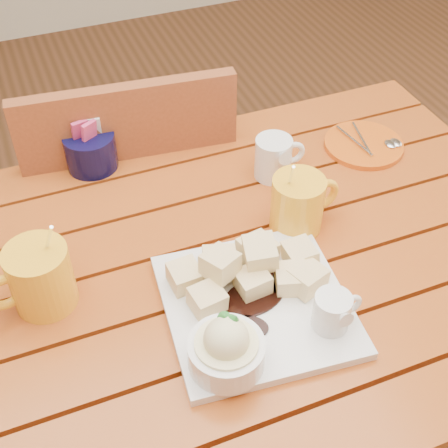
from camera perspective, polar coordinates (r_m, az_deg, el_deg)
name	(u,v)px	position (r m, az deg, el deg)	size (l,w,h in m)	color
table	(218,308)	(1.11, -0.57, -7.67)	(1.20, 0.79, 0.75)	#943013
dessert_plate	(251,307)	(0.93, 2.52, -7.58)	(0.30, 0.30, 0.11)	white
coffee_mug_left	(39,277)	(0.98, -16.59, -4.69)	(0.14, 0.10, 0.16)	#FFAF20
coffee_mug_right	(299,203)	(1.07, 6.85, 1.96)	(0.13, 0.09, 0.15)	#FFAF20
cream_pitcher	(275,157)	(1.18, 4.65, 6.13)	(0.10, 0.08, 0.08)	white
sugar_caddy	(91,150)	(1.23, -12.11, 6.64)	(0.10, 0.10, 0.11)	black
orange_saucer	(364,145)	(1.30, 12.72, 7.10)	(0.16, 0.16, 0.02)	#D15512
chair_far	(134,209)	(1.51, -8.21, 1.37)	(0.47, 0.47, 0.91)	brown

